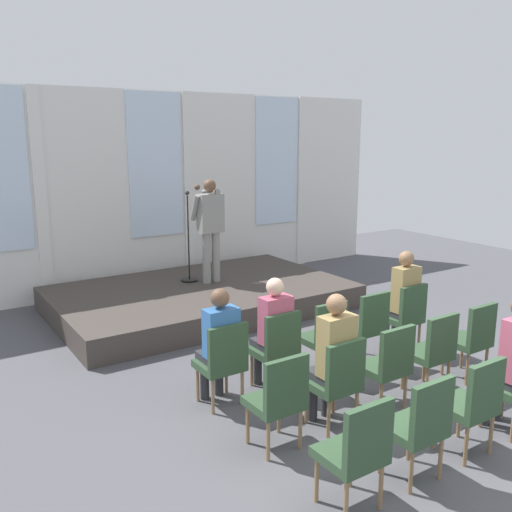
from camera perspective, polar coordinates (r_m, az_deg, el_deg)
The scene contains 22 objects.
ground_plane at distance 5.78m, azimuth 19.55°, elevation -17.95°, with size 17.70×17.70×0.00m, color #4C4C51.
rear_partition at distance 10.59m, azimuth -10.22°, elevation 6.81°, with size 10.27×0.14×3.64m.
stage_platform at distance 9.32m, azimuth -5.68°, elevation -4.25°, with size 4.71×2.95×0.38m, color #3F3833.
speaker at distance 9.32m, azimuth -4.76°, elevation 3.41°, with size 0.52×0.69×1.75m.
mic_stand at distance 9.54m, azimuth -6.91°, elevation -0.62°, with size 0.28×0.28×1.55m.
chair_r0_c0 at distance 5.94m, azimuth -3.42°, elevation -10.57°, with size 0.46×0.44×0.94m.
audience_r0_c0 at distance 5.94m, azimuth -3.85°, elevation -8.65°, with size 0.36×0.39×1.30m.
chair_r0_c1 at distance 6.29m, azimuth 2.18°, elevation -9.21°, with size 0.46×0.44×0.94m.
audience_r0_c1 at distance 6.29m, azimuth 1.76°, elevation -7.35°, with size 0.36×0.39×1.31m.
chair_r0_c2 at distance 6.70m, azimuth 7.12°, elevation -7.94°, with size 0.46×0.44×0.94m.
chair_r0_c3 at distance 7.15m, azimuth 11.43°, elevation -6.78°, with size 0.46×0.44×0.94m.
chair_r0_c4 at distance 7.63m, azimuth 15.20°, elevation -5.72°, with size 0.46×0.44×0.94m.
audience_r0_c4 at distance 7.62m, azimuth 14.85°, elevation -3.98°, with size 0.36×0.39×1.37m.
chair_r1_c0 at distance 5.17m, azimuth 2.38°, elevation -14.25°, with size 0.46×0.44×0.94m.
chair_r1_c1 at distance 5.56m, azimuth 8.39°, elevation -12.34°, with size 0.46×0.44×0.94m.
audience_r1_c1 at distance 5.53m, azimuth 7.92°, elevation -9.95°, with size 0.36×0.39×1.37m.
chair_r1_c2 at distance 6.02m, azimuth 13.48°, elevation -10.60°, with size 0.46×0.44×0.94m.
chair_r1_c3 at distance 6.51m, azimuth 17.77°, elevation -9.05°, with size 0.46×0.44×0.94m.
chair_r1_c4 at distance 7.05m, azimuth 21.41°, elevation -7.69°, with size 0.46×0.44×0.94m.
chair_r2_c0 at distance 4.48m, azimuth 10.38°, elevation -18.91°, with size 0.46×0.44×0.94m.
chair_r2_c1 at distance 4.94m, azimuth 16.53°, elevation -16.13°, with size 0.46×0.44×0.94m.
chair_r2_c2 at distance 5.44m, azimuth 21.46°, elevation -13.70°, with size 0.46×0.44×0.94m.
Camera 1 is at (-4.10, -2.90, 2.85)m, focal length 38.81 mm.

